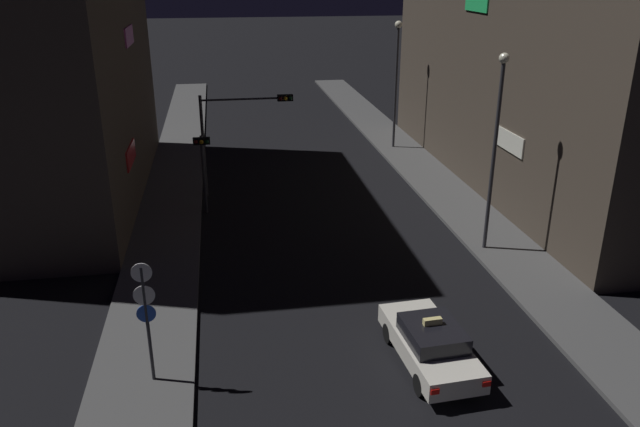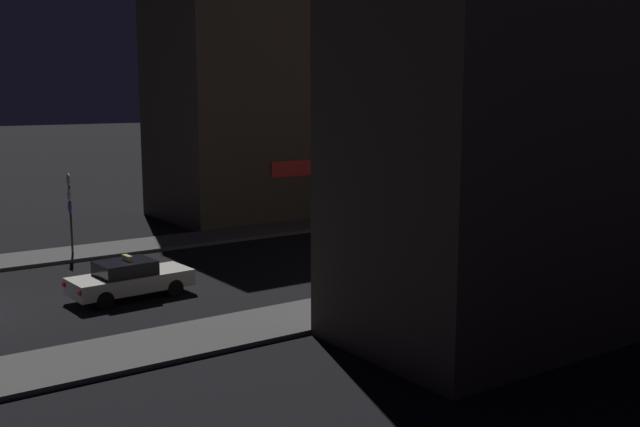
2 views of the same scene
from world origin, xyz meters
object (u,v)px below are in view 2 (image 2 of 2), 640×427
at_px(traffic_light_left_kerb, 329,181).
at_px(street_lamp_near_block, 373,162).
at_px(taxi, 129,279).
at_px(traffic_light_overhead, 387,161).
at_px(sign_pole_left, 70,206).

height_order(traffic_light_left_kerb, street_lamp_near_block, street_lamp_near_block).
relative_size(taxi, street_lamp_near_block, 0.56).
xyz_separation_m(traffic_light_overhead, street_lamp_near_block, (9.90, -8.92, 1.16)).
height_order(taxi, street_lamp_near_block, street_lamp_near_block).
bearing_deg(sign_pole_left, traffic_light_left_kerb, 84.05).
xyz_separation_m(taxi, traffic_light_left_kerb, (-6.77, 13.87, 2.03)).
relative_size(traffic_light_overhead, traffic_light_left_kerb, 1.37).
bearing_deg(traffic_light_overhead, sign_pole_left, -101.42).
distance_m(taxi, traffic_light_left_kerb, 15.57).
bearing_deg(sign_pole_left, street_lamp_near_block, 28.41).
height_order(sign_pole_left, street_lamp_near_block, street_lamp_near_block).
bearing_deg(street_lamp_near_block, taxi, -123.61).
bearing_deg(traffic_light_left_kerb, taxi, -63.97).
distance_m(taxi, sign_pole_left, 8.36).
xyz_separation_m(taxi, street_lamp_near_block, (4.96, 7.46, 4.30)).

